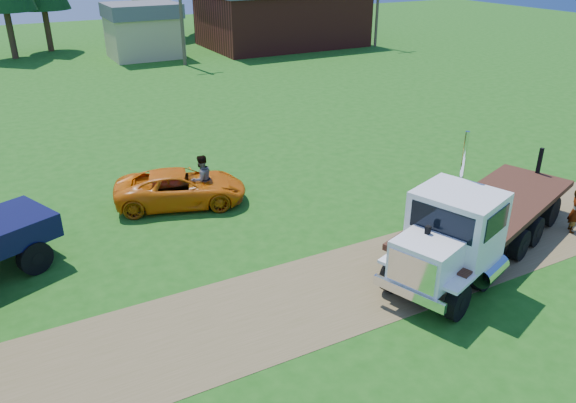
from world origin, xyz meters
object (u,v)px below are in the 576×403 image
white_semi_tractor (456,237)px  spectator_a (575,211)px  flatbed_trailer (488,217)px  orange_pickup (181,188)px

white_semi_tractor → spectator_a: 6.21m
flatbed_trailer → spectator_a: size_ratio=5.77×
orange_pickup → spectator_a: size_ratio=3.12×
spectator_a → orange_pickup: bearing=91.2°
flatbed_trailer → spectator_a: 3.50m
white_semi_tractor → spectator_a: white_semi_tractor is taller
white_semi_tractor → flatbed_trailer: 3.11m
white_semi_tractor → spectator_a: bearing=-16.1°
white_semi_tractor → flatbed_trailer: bearing=5.3°
spectator_a → flatbed_trailer: bearing=113.6°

